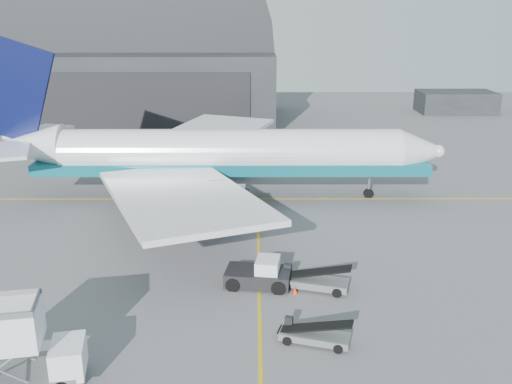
{
  "coord_description": "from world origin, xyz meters",
  "views": [
    {
      "loc": [
        -0.31,
        -36.3,
        18.87
      ],
      "look_at": [
        -0.21,
        8.34,
        4.5
      ],
      "focal_mm": 40.0,
      "sensor_mm": 36.0,
      "label": 1
    }
  ],
  "objects_px": {
    "pushback_tug": "(260,275)",
    "airliner": "(212,154)",
    "belt_loader_b": "(313,281)",
    "belt_loader_a": "(314,335)",
    "catering_truck": "(10,348)"
  },
  "relations": [
    {
      "from": "pushback_tug",
      "to": "airliner",
      "type": "bearing_deg",
      "value": 111.98
    },
    {
      "from": "airliner",
      "to": "belt_loader_b",
      "type": "relative_size",
      "value": 9.02
    },
    {
      "from": "airliner",
      "to": "belt_loader_b",
      "type": "bearing_deg",
      "value": -67.57
    },
    {
      "from": "airliner",
      "to": "pushback_tug",
      "type": "xyz_separation_m",
      "value": [
        4.72,
        -19.88,
        -3.89
      ]
    },
    {
      "from": "pushback_tug",
      "to": "belt_loader_a",
      "type": "distance_m",
      "value": 8.07
    },
    {
      "from": "airliner",
      "to": "catering_truck",
      "type": "relative_size",
      "value": 6.72
    },
    {
      "from": "airliner",
      "to": "catering_truck",
      "type": "distance_m",
      "value": 32.55
    },
    {
      "from": "catering_truck",
      "to": "belt_loader_a",
      "type": "xyz_separation_m",
      "value": [
        16.06,
        4.1,
        -1.84
      ]
    },
    {
      "from": "catering_truck",
      "to": "pushback_tug",
      "type": "xyz_separation_m",
      "value": [
        12.93,
        11.53,
        -1.55
      ]
    },
    {
      "from": "catering_truck",
      "to": "pushback_tug",
      "type": "height_order",
      "value": "catering_truck"
    },
    {
      "from": "belt_loader_a",
      "to": "belt_loader_b",
      "type": "bearing_deg",
      "value": 101.44
    },
    {
      "from": "pushback_tug",
      "to": "belt_loader_a",
      "type": "relative_size",
      "value": 1.1
    },
    {
      "from": "catering_truck",
      "to": "belt_loader_a",
      "type": "relative_size",
      "value": 1.59
    },
    {
      "from": "belt_loader_a",
      "to": "belt_loader_b",
      "type": "distance_m",
      "value": 6.89
    },
    {
      "from": "pushback_tug",
      "to": "belt_loader_b",
      "type": "height_order",
      "value": "pushback_tug"
    }
  ]
}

